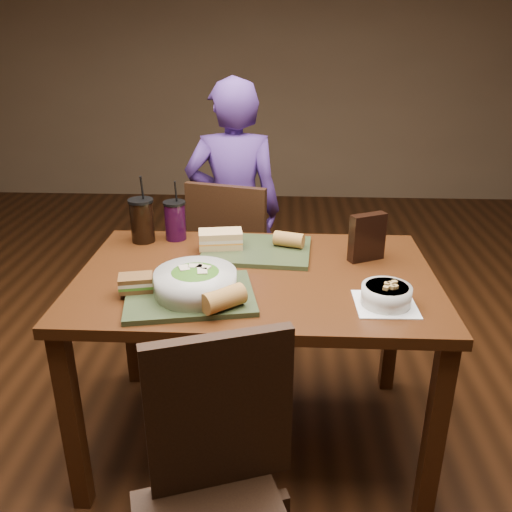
# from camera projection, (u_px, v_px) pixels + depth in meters

# --- Properties ---
(ground) EXTENTS (6.00, 6.00, 0.00)m
(ground) POSITION_uv_depth(u_px,v_px,m) (256.00, 436.00, 2.27)
(ground) COLOR #381C0B
(ground) RESTS_ON ground
(dining_table) EXTENTS (1.30, 0.85, 0.75)m
(dining_table) POSITION_uv_depth(u_px,v_px,m) (256.00, 296.00, 2.01)
(dining_table) COLOR #42200D
(dining_table) RESTS_ON ground
(chair_near) EXTENTS (0.49, 0.50, 0.89)m
(chair_near) POSITION_uv_depth(u_px,v_px,m) (218.00, 489.00, 1.38)
(chair_near) COLOR black
(chair_near) RESTS_ON ground
(chair_far) EXTENTS (0.48, 0.49, 0.91)m
(chair_far) POSITION_uv_depth(u_px,v_px,m) (229.00, 258.00, 2.74)
(chair_far) COLOR black
(chair_far) RESTS_ON ground
(diner) EXTENTS (0.52, 0.36, 1.37)m
(diner) POSITION_uv_depth(u_px,v_px,m) (234.00, 212.00, 2.84)
(diner) COLOR #492B76
(diner) RESTS_ON ground
(tray_near) EXTENTS (0.47, 0.39, 0.02)m
(tray_near) POSITION_uv_depth(u_px,v_px,m) (190.00, 296.00, 1.80)
(tray_near) COLOR #2C381E
(tray_near) RESTS_ON dining_table
(tray_far) EXTENTS (0.44, 0.35, 0.02)m
(tray_far) POSITION_uv_depth(u_px,v_px,m) (257.00, 250.00, 2.16)
(tray_far) COLOR #2C381E
(tray_far) RESTS_ON dining_table
(salad_bowl) EXTENTS (0.27, 0.27, 0.09)m
(salad_bowl) POSITION_uv_depth(u_px,v_px,m) (196.00, 281.00, 1.77)
(salad_bowl) COLOR silver
(salad_bowl) RESTS_ON tray_near
(soup_bowl) EXTENTS (0.20, 0.20, 0.08)m
(soup_bowl) POSITION_uv_depth(u_px,v_px,m) (386.00, 295.00, 1.74)
(soup_bowl) COLOR white
(soup_bowl) RESTS_ON dining_table
(sandwich_near) EXTENTS (0.13, 0.10, 0.05)m
(sandwich_near) POSITION_uv_depth(u_px,v_px,m) (136.00, 283.00, 1.81)
(sandwich_near) COLOR #593819
(sandwich_near) RESTS_ON tray_near
(sandwich_far) EXTENTS (0.18, 0.12, 0.07)m
(sandwich_far) POSITION_uv_depth(u_px,v_px,m) (221.00, 239.00, 2.16)
(sandwich_far) COLOR tan
(sandwich_far) RESTS_ON tray_far
(baguette_near) EXTENTS (0.15, 0.14, 0.07)m
(baguette_near) POSITION_uv_depth(u_px,v_px,m) (224.00, 299.00, 1.68)
(baguette_near) COLOR #AD7533
(baguette_near) RESTS_ON tray_near
(baguette_far) EXTENTS (0.13, 0.09, 0.06)m
(baguette_far) POSITION_uv_depth(u_px,v_px,m) (289.00, 239.00, 2.16)
(baguette_far) COLOR #AD7533
(baguette_far) RESTS_ON tray_far
(cup_cola) EXTENTS (0.10, 0.10, 0.28)m
(cup_cola) POSITION_uv_depth(u_px,v_px,m) (142.00, 220.00, 2.24)
(cup_cola) COLOR black
(cup_cola) RESTS_ON dining_table
(cup_berry) EXTENTS (0.09, 0.09, 0.25)m
(cup_berry) POSITION_uv_depth(u_px,v_px,m) (175.00, 220.00, 2.27)
(cup_berry) COLOR black
(cup_berry) RESTS_ON dining_table
(chip_bag) EXTENTS (0.15, 0.10, 0.18)m
(chip_bag) POSITION_uv_depth(u_px,v_px,m) (367.00, 237.00, 2.06)
(chip_bag) COLOR black
(chip_bag) RESTS_ON dining_table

